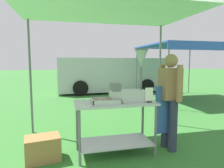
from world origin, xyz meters
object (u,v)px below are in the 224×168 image
menu_sign (149,96)px  supply_crate (43,148)px  stall_canopy (114,9)px  van_silver (110,74)px  donut_cart (115,117)px  donut_tray (106,102)px  donut_fryer (130,85)px  neighbour_tent (183,47)px  vendor (170,97)px

menu_sign → supply_crate: bearing=172.6°
stall_canopy → van_silver: (1.49, 6.73, -1.42)m
menu_sign → van_silver: bearing=82.0°
donut_cart → donut_tray: size_ratio=2.94×
donut_fryer → donut_cart: bearing=174.9°
stall_canopy → donut_cart: size_ratio=2.44×
menu_sign → neighbour_tent: size_ratio=0.08×
menu_sign → supply_crate: 1.80m
donut_cart → neighbour_tent: (3.75, 3.99, 1.48)m
menu_sign → donut_fryer: bearing=149.8°
stall_canopy → supply_crate: bearing=-177.0°
donut_tray → donut_fryer: donut_fryer is taller
donut_fryer → neighbour_tent: bearing=48.8°
donut_fryer → menu_sign: (0.26, -0.15, -0.16)m
stall_canopy → van_silver: 7.04m
vendor → neighbour_tent: 5.06m
donut_cart → donut_tray: 0.33m
stall_canopy → van_silver: stall_canopy is taller
supply_crate → van_silver: bearing=69.0°
stall_canopy → vendor: 1.69m
donut_cart → supply_crate: size_ratio=2.28×
donut_fryer → van_silver: 6.97m
menu_sign → stall_canopy: bearing=151.9°
stall_canopy → van_silver: size_ratio=0.60×
stall_canopy → supply_crate: stall_canopy is taller
vendor → van_silver: (0.56, 6.87, -0.03)m
donut_tray → donut_cart: bearing=30.2°
donut_cart → menu_sign: size_ratio=5.54×
supply_crate → neighbour_tent: 6.55m
menu_sign → neighbour_tent: bearing=52.0°
supply_crate → donut_cart: bearing=-2.0°
vendor → van_silver: bearing=85.4°
vendor → stall_canopy: bearing=171.7°
donut_cart → donut_fryer: (0.25, -0.02, 0.51)m
neighbour_tent → van_silver: bearing=128.5°
donut_cart → stall_canopy: bearing=90.0°
stall_canopy → donut_tray: (-0.16, -0.19, -1.42)m
donut_fryer → vendor: size_ratio=0.51×
neighbour_tent → menu_sign: bearing=-128.0°
donut_cart → donut_tray: bearing=-149.8°
donut_cart → supply_crate: bearing=178.0°
stall_canopy → neighbour_tent: 5.41m
menu_sign → van_silver: 7.07m
donut_tray → menu_sign: bearing=-6.5°
stall_canopy → donut_tray: 1.45m
donut_tray → neighbour_tent: 5.79m
donut_tray → van_silver: 7.12m
supply_crate → vendor: bearing=-2.2°
neighbour_tent → donut_fryer: bearing=-131.2°
stall_canopy → vendor: size_ratio=1.92×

